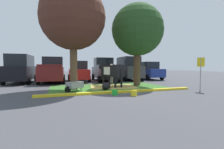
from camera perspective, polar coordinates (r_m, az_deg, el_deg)
ground_plane at (r=9.87m, az=0.44°, el=-5.83°), size 80.00×80.00×0.00m
grass_island at (r=11.43m, az=-1.05°, el=-4.57°), size 8.02×4.55×0.02m
curb_yellow at (r=9.16m, az=3.52°, el=-6.14°), size 9.22×0.24×0.12m
hay_bedding at (r=11.57m, az=0.47°, el=-4.40°), size 3.55×2.89×0.04m
shade_tree_left at (r=11.15m, az=-13.73°, el=19.13°), size 4.19×4.19×6.75m
shade_tree_right at (r=13.03m, az=9.04°, el=15.26°), size 4.01×4.01×6.33m
cow_holstein at (r=11.75m, az=-0.28°, el=1.27°), size 1.18×3.09×1.62m
calf_lying at (r=10.34m, az=-2.03°, el=-4.09°), size 0.98×1.28×0.48m
person_handler at (r=13.03m, az=-0.21°, el=0.35°), size 0.46×0.34×1.70m
wheelbarrow at (r=9.78m, az=-13.27°, el=-3.70°), size 1.50×1.19×0.63m
parking_sign at (r=11.32m, az=29.11°, el=2.27°), size 0.16×0.43×2.05m
bucket_green at (r=8.41m, az=1.00°, el=-6.37°), size 0.32×0.32×0.28m
bucket_yellow at (r=8.24m, az=7.79°, el=-6.48°), size 0.34×0.34×0.31m
suv_black at (r=16.53m, az=-29.75°, el=1.74°), size 2.29×4.68×2.52m
pickup_truck_maroon at (r=16.09m, az=-20.45°, el=1.37°), size 2.41×5.49×2.42m
sedan_red at (r=16.26m, az=-11.92°, el=1.05°), size 2.18×4.48×2.02m
pickup_truck_black at (r=16.71m, az=-2.49°, el=1.60°), size 2.41×5.49×2.42m
suv_dark_grey at (r=17.80m, az=5.76°, el=2.17°), size 2.29×4.68×2.52m
sedan_blue at (r=19.15m, az=12.84°, el=1.32°), size 2.18×4.48×2.02m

